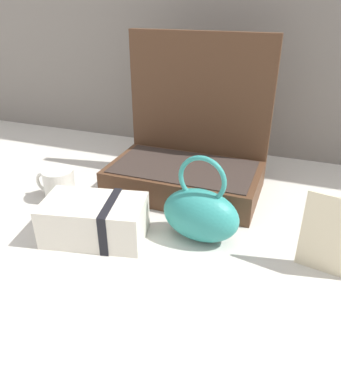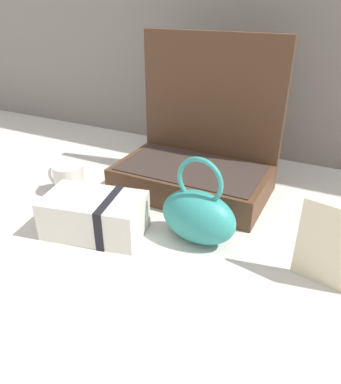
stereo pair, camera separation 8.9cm
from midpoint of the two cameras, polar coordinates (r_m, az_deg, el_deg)
ground_plane at (r=0.95m, az=4.73°, el=-5.31°), size 6.00×6.00×0.00m
open_suitcase at (r=1.09m, az=6.54°, el=5.35°), size 0.43×0.27×0.44m
teal_pouch_handbag at (r=0.86m, az=7.27°, el=-3.66°), size 0.20×0.12×0.22m
cream_toiletry_bag at (r=0.90m, az=-8.71°, el=-3.67°), size 0.26×0.18×0.10m
coffee_mug at (r=1.11m, az=-13.33°, el=1.87°), size 0.12×0.09×0.09m
info_card_left at (r=0.80m, az=26.12°, el=-7.76°), size 0.12×0.03×0.18m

